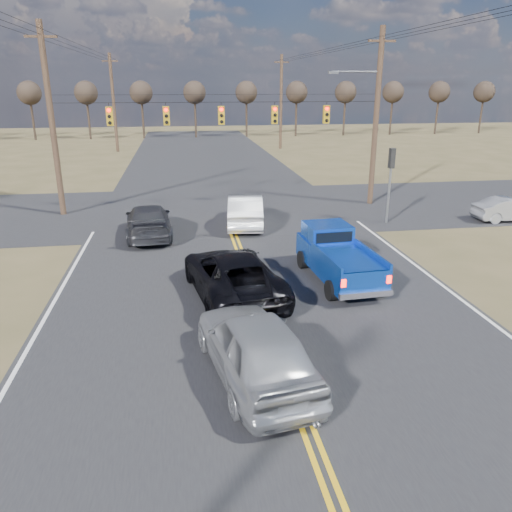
{
  "coord_description": "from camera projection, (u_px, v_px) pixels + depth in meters",
  "views": [
    {
      "loc": [
        -2.4,
        -10.56,
        6.92
      ],
      "look_at": [
        -0.04,
        4.98,
        1.5
      ],
      "focal_mm": 35.0,
      "sensor_mm": 36.0,
      "label": 1
    }
  ],
  "objects": [
    {
      "name": "ground",
      "position": [
        287.0,
        377.0,
        12.47
      ],
      "size": [
        160.0,
        160.0,
        0.0
      ],
      "primitive_type": "plane",
      "color": "brown",
      "rests_on": "ground"
    },
    {
      "name": "white_car_queue",
      "position": [
        245.0,
        210.0,
        25.55
      ],
      "size": [
        2.3,
        5.07,
        1.61
      ],
      "primitive_type": "imported",
      "rotation": [
        0.0,
        0.0,
        3.02
      ],
      "color": "white",
      "rests_on": "ground"
    },
    {
      "name": "signal_gantry",
      "position": [
        231.0,
        120.0,
        27.52
      ],
      "size": [
        19.6,
        4.83,
        10.0
      ],
      "color": "#473323",
      "rests_on": "ground"
    },
    {
      "name": "cross_car_east_near",
      "position": [
        510.0,
        209.0,
        26.53
      ],
      "size": [
        1.38,
        3.83,
        1.26
      ],
      "primitive_type": "imported",
      "rotation": [
        0.0,
        0.0,
        1.56
      ],
      "color": "#95979C",
      "rests_on": "ground"
    },
    {
      "name": "dgrey_car_queue",
      "position": [
        149.0,
        221.0,
        23.82
      ],
      "size": [
        2.46,
        5.31,
        1.5
      ],
      "primitive_type": "imported",
      "rotation": [
        0.0,
        0.0,
        3.21
      ],
      "color": "#313236",
      "rests_on": "ground"
    },
    {
      "name": "silver_suv",
      "position": [
        255.0,
        346.0,
        12.16
      ],
      "size": [
        2.9,
        5.4,
        1.75
      ],
      "primitive_type": "imported",
      "rotation": [
        0.0,
        0.0,
        3.31
      ],
      "color": "#9B9DA2",
      "rests_on": "ground"
    },
    {
      "name": "pickup_truck",
      "position": [
        337.0,
        257.0,
        18.41
      ],
      "size": [
        2.23,
        5.04,
        1.85
      ],
      "rotation": [
        0.0,
        0.0,
        0.07
      ],
      "color": "black",
      "rests_on": "ground"
    },
    {
      "name": "road_cross",
      "position": [
        223.0,
        209.0,
        29.29
      ],
      "size": [
        120.0,
        12.0,
        0.02
      ],
      "primitive_type": "cube",
      "color": "#28282B",
      "rests_on": "ground"
    },
    {
      "name": "treeline",
      "position": [
        211.0,
        102.0,
        35.81
      ],
      "size": [
        87.0,
        117.8,
        7.4
      ],
      "color": "#33261C",
      "rests_on": "ground"
    },
    {
      "name": "utility_poles",
      "position": [
        223.0,
        118.0,
        26.66
      ],
      "size": [
        19.6,
        58.32,
        10.0
      ],
      "color": "#473323",
      "rests_on": "ground"
    },
    {
      "name": "road_main",
      "position": [
        240.0,
        251.0,
        21.82
      ],
      "size": [
        14.0,
        120.0,
        0.02
      ],
      "primitive_type": "cube",
      "color": "#28282B",
      "rests_on": "ground"
    },
    {
      "name": "black_suv",
      "position": [
        233.0,
        274.0,
        16.99
      ],
      "size": [
        3.47,
        6.04,
        1.59
      ],
      "primitive_type": "imported",
      "rotation": [
        0.0,
        0.0,
        3.29
      ],
      "color": "black",
      "rests_on": "ground"
    }
  ]
}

